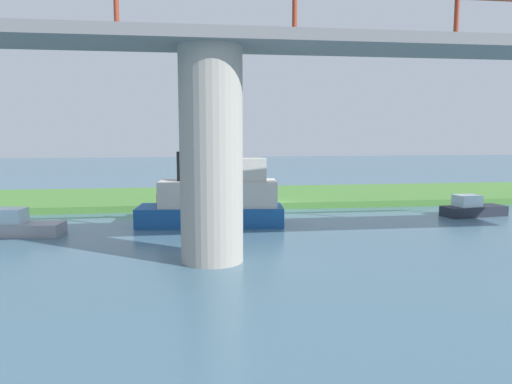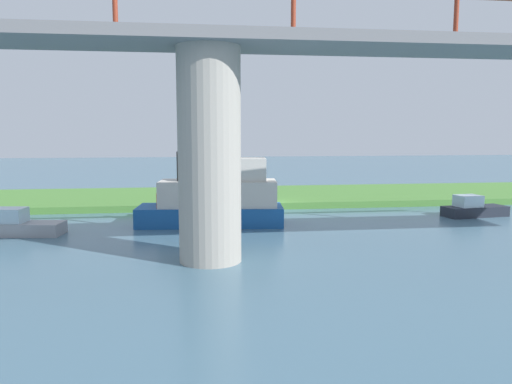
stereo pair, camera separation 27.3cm
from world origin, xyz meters
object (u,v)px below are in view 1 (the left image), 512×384
Objects in this scene: person_on_bank at (269,192)px; mooring_post at (173,196)px; houseboat_blue at (472,208)px; motorboat_red at (215,198)px; riverboat_paddlewheel at (18,226)px; bridge_pylon at (211,156)px.

mooring_post is (7.34, -0.44, -0.21)m from person_on_bank.
houseboat_blue is at bearing 157.25° from person_on_bank.
motorboat_red is at bearing 112.21° from mooring_post.
houseboat_blue is at bearing -177.44° from motorboat_red.
houseboat_blue is 0.97× the size of riverboat_paddlewheel.
motorboat_red is (-0.65, -8.77, -3.06)m from bridge_pylon.
person_on_bank is 0.30× the size of houseboat_blue.
motorboat_red is 1.99× the size of houseboat_blue.
mooring_post is at bearing -134.92° from riverboat_paddlewheel.
motorboat_red is 11.52m from riverboat_paddlewheel.
bridge_pylon reaches higher than houseboat_blue.
riverboat_paddlewheel is (29.39, 2.43, 0.02)m from houseboat_blue.
houseboat_blue is at bearing -175.27° from riverboat_paddlewheel.
person_on_bank is 7.91m from motorboat_red.
bridge_pylon is 1.02× the size of motorboat_red.
motorboat_red is at bearing 2.56° from houseboat_blue.
motorboat_red is (4.52, 6.48, 0.52)m from person_on_bank.
bridge_pylon is 6.89× the size of person_on_bank.
person_on_bank is 0.29× the size of riverboat_paddlewheel.
riverboat_paddlewheel is (8.52, 8.55, -0.43)m from mooring_post.
riverboat_paddlewheel is (15.86, 8.11, -0.65)m from person_on_bank.
riverboat_paddlewheel is at bearing 8.17° from motorboat_red.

